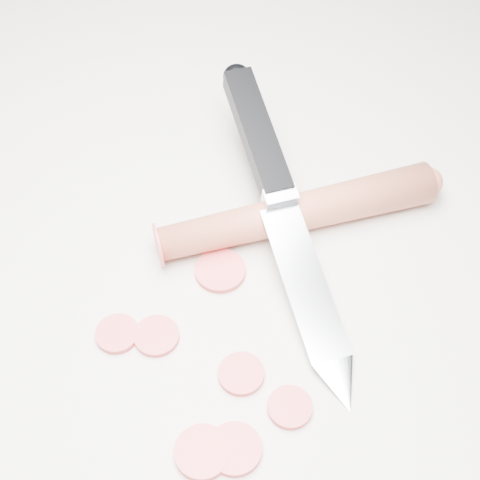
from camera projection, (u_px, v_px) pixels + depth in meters
The scene contains 10 objects.
ground at pixel (241, 302), 0.50m from camera, with size 2.40×2.40×0.00m, color silver.
carrot at pixel (298, 213), 0.53m from camera, with size 0.03×0.03×0.23m, color #C0553C.
carrot_slice_0 at pixel (157, 336), 0.48m from camera, with size 0.03×0.03×0.01m, color #E5494B.
carrot_slice_1 at pixel (117, 334), 0.49m from camera, with size 0.03×0.03×0.01m, color #E5494B.
carrot_slice_2 at pixel (241, 374), 0.47m from camera, with size 0.03×0.03×0.01m, color #E5494B.
carrot_slice_3 at pixel (202, 452), 0.43m from camera, with size 0.04×0.04×0.01m, color #E5494B.
carrot_slice_4 at pixel (290, 407), 0.45m from camera, with size 0.03×0.03×0.01m, color #E5494B.
carrot_slice_5 at pixel (220, 271), 0.52m from camera, with size 0.04×0.04×0.01m, color #E5494B.
carrot_slice_6 at pixel (235, 449), 0.43m from camera, with size 0.04×0.04×0.01m, color #E5494B.
kitchen_knife at pixel (287, 214), 0.51m from camera, with size 0.26×0.20×0.07m, color silver, non-canonical shape.
Camera 1 is at (0.16, -0.21, 0.43)m, focal length 50.00 mm.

